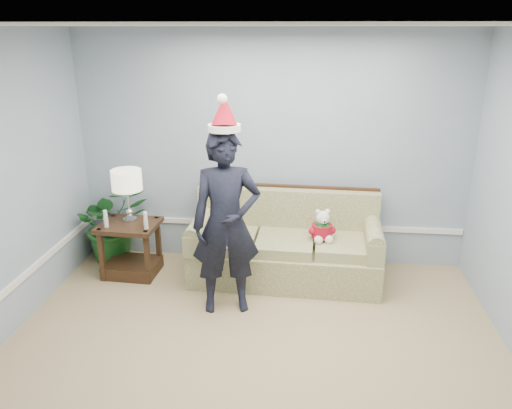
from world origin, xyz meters
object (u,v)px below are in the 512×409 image
object	(u,v)px
houseplant	(113,223)
man	(226,224)
side_table	(131,254)
sofa	(285,247)
table_lamp	(127,182)
teddy_bear	(322,229)

from	to	relation	value
houseplant	man	xyz separation A→B (m)	(1.55, -0.97, 0.45)
side_table	man	distance (m)	1.51
houseplant	man	bearing A→B (deg)	-31.91
sofa	side_table	bearing A→B (deg)	-173.37
sofa	side_table	distance (m)	1.76
sofa	man	distance (m)	1.08
houseplant	table_lamp	bearing A→B (deg)	-40.75
table_lamp	side_table	bearing A→B (deg)	-84.65
table_lamp	man	xyz separation A→B (m)	(1.22, -0.68, -0.17)
sofa	teddy_bear	world-z (taller)	sofa
houseplant	teddy_bear	distance (m)	2.52
sofa	side_table	size ratio (longest dim) A/B	3.16
sofa	teddy_bear	distance (m)	0.51
side_table	man	size ratio (longest dim) A/B	0.37
teddy_bear	sofa	bearing A→B (deg)	148.95
side_table	houseplant	bearing A→B (deg)	133.37
sofa	table_lamp	bearing A→B (deg)	-175.75
side_table	teddy_bear	distance (m)	2.18
man	teddy_bear	bearing A→B (deg)	20.44
sofa	side_table	xyz separation A→B (m)	(-1.75, -0.14, -0.10)
table_lamp	sofa	bearing A→B (deg)	2.34
side_table	table_lamp	xyz separation A→B (m)	(-0.01, 0.07, 0.84)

